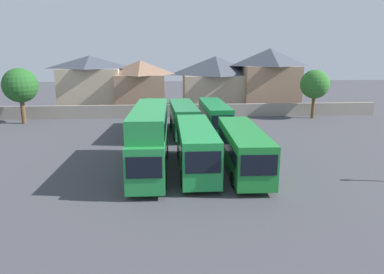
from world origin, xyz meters
TOP-DOWN VIEW (x-y plane):
  - ground at (0.00, 18.00)m, footprint 140.00×140.00m
  - depot_boundary_wall at (0.00, 23.09)m, footprint 56.00×0.50m
  - bus_1 at (-3.37, 0.11)m, footprint 2.73×11.35m
  - bus_2 at (0.08, -0.04)m, footprint 2.63×10.34m
  - bus_3 at (3.61, -0.38)m, footprint 2.92×10.65m
  - bus_4 at (-3.81, 13.08)m, footprint 3.28×11.26m
  - bus_5 at (-0.23, 12.70)m, footprint 2.92×10.40m
  - bus_6 at (3.25, 12.87)m, footprint 2.63×10.44m
  - house_terrace_left at (-13.66, 30.31)m, footprint 9.63×6.31m
  - house_terrace_centre at (-5.96, 29.89)m, footprint 7.68×7.85m
  - house_terrace_right at (5.84, 30.90)m, footprint 10.61×8.18m
  - house_terrace_far_right at (14.18, 29.41)m, footprint 8.98×7.05m
  - tree_left_of_lot at (-20.29, 20.09)m, footprint 4.30×4.30m
  - tree_behind_wall at (18.11, 21.09)m, footprint 3.91×3.91m

SIDE VIEW (x-z plane):
  - ground at x=0.00m, z-range 0.00..0.00m
  - depot_boundary_wall at x=0.00m, z-range 0.00..1.80m
  - bus_4 at x=-3.81m, z-range 0.24..3.53m
  - bus_3 at x=3.61m, z-range 0.24..3.53m
  - bus_5 at x=-0.23m, z-range 0.24..3.56m
  - bus_6 at x=3.25m, z-range 0.24..3.63m
  - bus_2 at x=0.08m, z-range 0.24..3.73m
  - bus_1 at x=-3.37m, z-range 0.31..5.17m
  - house_terrace_centre at x=-5.96m, z-range 0.08..7.78m
  - house_terrace_right at x=5.84m, z-range 0.09..8.40m
  - house_terrace_left at x=-13.66m, z-range 0.07..8.50m
  - tree_behind_wall at x=18.11m, z-range 1.33..7.95m
  - tree_left_of_lot at x=-20.29m, z-range 1.32..8.33m
  - house_terrace_far_right at x=14.18m, z-range 0.10..9.60m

